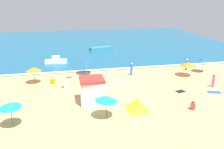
{
  "coord_description": "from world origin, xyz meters",
  "views": [
    {
      "loc": [
        -6.86,
        -26.64,
        10.16
      ],
      "look_at": [
        -0.94,
        1.61,
        0.8
      ],
      "focal_mm": 38.49,
      "sensor_mm": 36.0,
      "label": 1
    }
  ],
  "objects_px": {
    "beachgoer_1": "(53,81)",
    "beachgoer_2": "(187,65)",
    "beach_umbrella_5": "(204,59)",
    "small_boat_0": "(56,61)",
    "beachgoer_3": "(193,106)",
    "beachgoer_4": "(131,69)",
    "beach_tent": "(138,104)",
    "beach_umbrella_0": "(34,69)",
    "beach_umbrella_1": "(107,98)",
    "small_boat_1": "(101,48)",
    "beachgoer_5": "(213,81)",
    "lifeguard_cabana": "(92,90)",
    "beach_umbrella_3": "(188,64)",
    "beach_umbrella_2": "(86,60)",
    "beach_umbrella_4": "(10,105)",
    "beachgoer_0": "(65,82)"
  },
  "relations": [
    {
      "from": "beach_umbrella_2",
      "to": "beach_umbrella_3",
      "type": "bearing_deg",
      "value": -14.27
    },
    {
      "from": "beachgoer_0",
      "to": "small_boat_1",
      "type": "xyz_separation_m",
      "value": [
        7.44,
        19.96,
        -0.45
      ]
    },
    {
      "from": "beachgoer_3",
      "to": "beachgoer_4",
      "type": "xyz_separation_m",
      "value": [
        -2.75,
        11.24,
        0.43
      ]
    },
    {
      "from": "lifeguard_cabana",
      "to": "small_boat_1",
      "type": "height_order",
      "value": "lifeguard_cabana"
    },
    {
      "from": "beach_umbrella_3",
      "to": "beachgoer_3",
      "type": "xyz_separation_m",
      "value": [
        -4.47,
        -9.38,
        -1.23
      ]
    },
    {
      "from": "beach_umbrella_3",
      "to": "beach_umbrella_5",
      "type": "distance_m",
      "value": 3.17
    },
    {
      "from": "beach_umbrella_0",
      "to": "beach_umbrella_4",
      "type": "bearing_deg",
      "value": -94.26
    },
    {
      "from": "beachgoer_2",
      "to": "small_boat_0",
      "type": "xyz_separation_m",
      "value": [
        -18.52,
        7.6,
        -0.33
      ]
    },
    {
      "from": "beach_umbrella_1",
      "to": "beach_umbrella_5",
      "type": "xyz_separation_m",
      "value": [
        15.69,
        10.42,
        0.03
      ]
    },
    {
      "from": "beachgoer_0",
      "to": "beachgoer_1",
      "type": "bearing_deg",
      "value": 126.4
    },
    {
      "from": "beachgoer_5",
      "to": "beach_umbrella_2",
      "type": "bearing_deg",
      "value": 151.28
    },
    {
      "from": "beach_umbrella_1",
      "to": "beachgoer_2",
      "type": "height_order",
      "value": "beach_umbrella_1"
    },
    {
      "from": "beachgoer_1",
      "to": "beachgoer_2",
      "type": "xyz_separation_m",
      "value": [
        18.81,
        1.88,
        0.45
      ]
    },
    {
      "from": "beachgoer_2",
      "to": "beach_umbrella_4",
      "type": "bearing_deg",
      "value": -151.5
    },
    {
      "from": "beachgoer_0",
      "to": "beach_umbrella_1",
      "type": "bearing_deg",
      "value": -66.77
    },
    {
      "from": "beach_umbrella_4",
      "to": "beachgoer_4",
      "type": "relative_size",
      "value": 1.29
    },
    {
      "from": "beach_umbrella_4",
      "to": "beachgoer_0",
      "type": "relative_size",
      "value": 1.29
    },
    {
      "from": "beach_umbrella_4",
      "to": "small_boat_0",
      "type": "bearing_deg",
      "value": 80.54
    },
    {
      "from": "beachgoer_3",
      "to": "beachgoer_4",
      "type": "relative_size",
      "value": 0.52
    },
    {
      "from": "beach_tent",
      "to": "beachgoer_3",
      "type": "distance_m",
      "value": 5.23
    },
    {
      "from": "beachgoer_4",
      "to": "small_boat_1",
      "type": "xyz_separation_m",
      "value": [
        -1.5,
        16.75,
        -0.46
      ]
    },
    {
      "from": "small_boat_0",
      "to": "beach_tent",
      "type": "bearing_deg",
      "value": -67.61
    },
    {
      "from": "beach_umbrella_4",
      "to": "beachgoer_0",
      "type": "xyz_separation_m",
      "value": [
        4.36,
        8.02,
        -1.14
      ]
    },
    {
      "from": "beach_umbrella_1",
      "to": "beachgoer_1",
      "type": "relative_size",
      "value": 2.59
    },
    {
      "from": "beach_umbrella_2",
      "to": "small_boat_0",
      "type": "relative_size",
      "value": 0.79
    },
    {
      "from": "beach_umbrella_2",
      "to": "beach_tent",
      "type": "bearing_deg",
      "value": -73.6
    },
    {
      "from": "beach_umbrella_2",
      "to": "beach_umbrella_0",
      "type": "bearing_deg",
      "value": -161.65
    },
    {
      "from": "beachgoer_3",
      "to": "beach_tent",
      "type": "bearing_deg",
      "value": 170.63
    },
    {
      "from": "beachgoer_3",
      "to": "small_boat_0",
      "type": "distance_m",
      "value": 23.28
    },
    {
      "from": "beachgoer_5",
      "to": "small_boat_0",
      "type": "bearing_deg",
      "value": 141.65
    },
    {
      "from": "beach_umbrella_0",
      "to": "beach_tent",
      "type": "distance_m",
      "value": 14.04
    },
    {
      "from": "beachgoer_5",
      "to": "lifeguard_cabana",
      "type": "bearing_deg",
      "value": -174.15
    },
    {
      "from": "beach_umbrella_5",
      "to": "small_boat_0",
      "type": "bearing_deg",
      "value": 156.08
    },
    {
      "from": "beach_umbrella_3",
      "to": "beachgoer_1",
      "type": "height_order",
      "value": "beach_umbrella_3"
    },
    {
      "from": "lifeguard_cabana",
      "to": "beachgoer_0",
      "type": "bearing_deg",
      "value": 119.84
    },
    {
      "from": "beach_umbrella_0",
      "to": "beach_umbrella_1",
      "type": "bearing_deg",
      "value": -56.23
    },
    {
      "from": "beach_umbrella_1",
      "to": "beachgoer_1",
      "type": "height_order",
      "value": "beach_umbrella_1"
    },
    {
      "from": "beachgoer_4",
      "to": "lifeguard_cabana",
      "type": "bearing_deg",
      "value": -129.32
    },
    {
      "from": "small_boat_1",
      "to": "beach_tent",
      "type": "bearing_deg",
      "value": -91.92
    },
    {
      "from": "beach_tent",
      "to": "beach_umbrella_3",
      "type": "bearing_deg",
      "value": 41.52
    },
    {
      "from": "beach_umbrella_5",
      "to": "beach_tent",
      "type": "height_order",
      "value": "beach_umbrella_5"
    },
    {
      "from": "beachgoer_0",
      "to": "beachgoer_1",
      "type": "distance_m",
      "value": 2.43
    },
    {
      "from": "beachgoer_1",
      "to": "beachgoer_2",
      "type": "relative_size",
      "value": 0.51
    },
    {
      "from": "beachgoer_3",
      "to": "beachgoer_0",
      "type": "bearing_deg",
      "value": 145.5
    },
    {
      "from": "beach_umbrella_3",
      "to": "beachgoer_2",
      "type": "xyz_separation_m",
      "value": [
        1.24,
        2.46,
        -0.83
      ]
    },
    {
      "from": "beachgoer_1",
      "to": "beachgoer_2",
      "type": "height_order",
      "value": "beachgoer_2"
    },
    {
      "from": "beach_tent",
      "to": "beach_umbrella_0",
      "type": "bearing_deg",
      "value": 136.28
    },
    {
      "from": "beachgoer_3",
      "to": "small_boat_1",
      "type": "xyz_separation_m",
      "value": [
        -4.25,
        27.99,
        -0.03
      ]
    },
    {
      "from": "beachgoer_2",
      "to": "beachgoer_5",
      "type": "bearing_deg",
      "value": -92.19
    },
    {
      "from": "lifeguard_cabana",
      "to": "beach_tent",
      "type": "xyz_separation_m",
      "value": [
        3.93,
        -2.65,
        -0.65
      ]
    }
  ]
}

